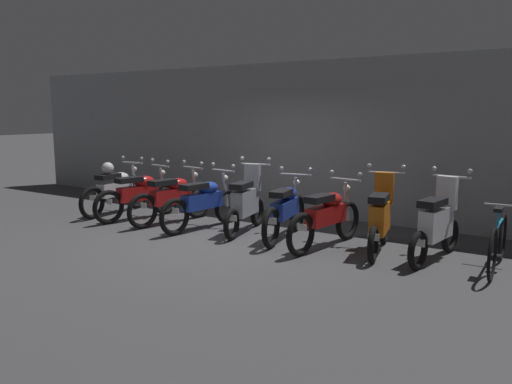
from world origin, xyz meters
The scene contains 12 objects.
ground_plane centered at (0.00, 0.00, 0.00)m, with size 80.00×80.00×0.00m, color #424244.
back_wall centered at (0.00, 2.76, 1.54)m, with size 16.00×0.30×3.09m, color gray.
motorbike_slot_0 centered at (-3.21, 0.61, 0.53)m, with size 0.59×1.95×1.15m.
motorbike_slot_1 centered at (-2.40, 0.48, 0.49)m, with size 0.61×1.93×1.15m.
motorbike_slot_2 centered at (-1.60, 0.56, 0.49)m, with size 0.59×1.94×1.15m.
motorbike_slot_3 centered at (-0.80, 0.49, 0.49)m, with size 0.59×1.95×1.15m.
motorbike_slot_4 centered at (-0.01, 0.70, 0.53)m, with size 0.60×1.66×1.29m.
motorbike_slot_5 centered at (0.80, 0.68, 0.49)m, with size 0.61×1.93×1.15m.
motorbike_slot_6 centered at (1.61, 0.54, 0.49)m, with size 0.58×1.94×1.15m.
motorbike_slot_7 centered at (2.40, 0.72, 0.53)m, with size 0.59×1.67×1.29m.
motorbike_slot_8 centered at (3.22, 0.76, 0.53)m, with size 0.58×1.68×1.29m.
bicycle centered at (4.02, 0.69, 0.36)m, with size 0.50×1.73×0.89m.
Camera 1 is at (4.90, -6.53, 2.08)m, focal length 35.73 mm.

